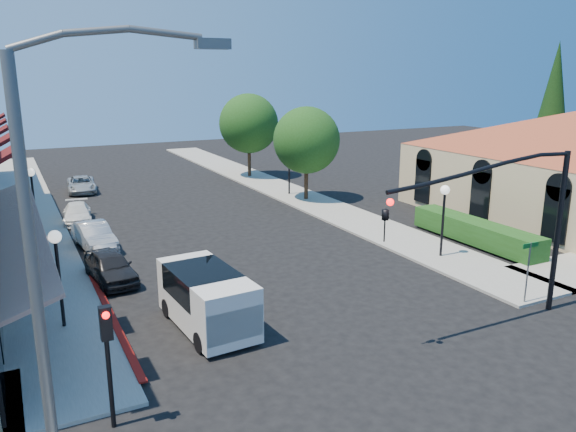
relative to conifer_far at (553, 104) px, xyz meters
name	(u,v)px	position (x,y,z in m)	size (l,w,h in m)	color
ground	(404,378)	(-28.00, -18.00, -6.36)	(120.00, 120.00, 0.00)	black
sidewalk_left	(28,211)	(-36.75, 9.00, -6.30)	(3.50, 50.00, 0.12)	gray
sidewalk_right	(274,187)	(-19.25, 9.00, -6.30)	(3.50, 50.00, 0.12)	gray
curb_red_strip	(112,320)	(-34.90, -10.00, -6.36)	(0.25, 10.00, 0.06)	maroon
mission_building	(572,154)	(-6.01, -6.50, -2.61)	(30.12, 30.12, 6.40)	tan
hedge	(474,244)	(-16.30, -9.00, -6.36)	(1.40, 8.00, 1.10)	#1C4614
conifer_far	(553,104)	(0.00, 0.00, 0.00)	(3.20, 3.20, 11.00)	#332314
street_tree_a	(306,140)	(-19.20, 4.00, -2.17)	(4.56, 4.56, 6.48)	#332314
street_tree_b	(249,124)	(-19.20, 14.00, -1.82)	(4.94, 4.94, 7.02)	#332314
signal_mast_arm	(519,210)	(-22.14, -16.50, -2.27)	(8.01, 0.39, 6.00)	black
secondary_signal	(107,344)	(-36.00, -16.59, -4.04)	(0.28, 0.42, 3.32)	black
cobra_streetlight	(58,283)	(-37.15, -20.00, -1.09)	(3.60, 0.25, 9.31)	#595B5E
street_name_sign	(529,263)	(-20.50, -15.80, -4.66)	(0.80, 0.06, 2.50)	#595B5E
lamppost_left_near	(57,254)	(-36.50, -10.00, -3.62)	(0.44, 0.44, 3.57)	black
lamppost_left_far	(32,183)	(-36.50, 4.00, -3.62)	(0.44, 0.44, 3.57)	black
lamppost_right_near	(444,203)	(-19.50, -10.00, -3.62)	(0.44, 0.44, 3.57)	black
lamppost_right_far	(289,158)	(-19.50, 6.00, -3.62)	(0.44, 0.44, 3.57)	black
white_van	(207,296)	(-32.00, -12.20, -5.18)	(2.29, 4.73, 2.04)	silver
parked_car_a	(110,267)	(-34.20, -6.00, -5.70)	(1.57, 3.90, 1.33)	black
parked_car_b	(94,236)	(-34.09, -0.82, -5.70)	(1.39, 3.99, 1.31)	#ACADB1
parked_car_c	(77,213)	(-34.20, 5.00, -5.81)	(1.54, 3.80, 1.10)	white
parked_car_d	(81,184)	(-32.80, 14.00, -5.77)	(1.94, 4.22, 1.17)	#B3B6B9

